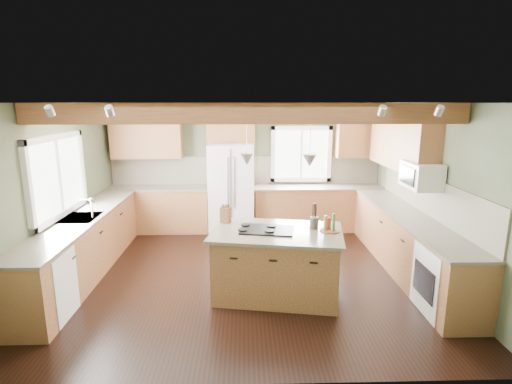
{
  "coord_description": "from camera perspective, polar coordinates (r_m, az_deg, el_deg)",
  "views": [
    {
      "loc": [
        -0.03,
        -5.78,
        2.61
      ],
      "look_at": [
        0.15,
        0.3,
        1.24
      ],
      "focal_mm": 28.0,
      "sensor_mm": 36.0,
      "label": 1
    }
  ],
  "objects": [
    {
      "name": "floor",
      "position": [
        6.34,
        -1.26,
        -11.57
      ],
      "size": [
        5.6,
        5.6,
        0.0
      ],
      "primitive_type": "plane",
      "color": "black",
      "rests_on": "ground"
    },
    {
      "name": "ceiling",
      "position": [
        5.78,
        -1.39,
        12.64
      ],
      "size": [
        5.6,
        5.6,
        0.0
      ],
      "primitive_type": "plane",
      "rotation": [
        3.14,
        0.0,
        0.0
      ],
      "color": "silver",
      "rests_on": "wall_back"
    },
    {
      "name": "wall_back",
      "position": [
        8.38,
        -1.44,
        3.74
      ],
      "size": [
        5.6,
        0.0,
        5.6
      ],
      "primitive_type": "plane",
      "rotation": [
        1.57,
        0.0,
        0.0
      ],
      "color": "#444D36",
      "rests_on": "ground"
    },
    {
      "name": "wall_left",
      "position": [
        6.54,
        -26.68,
        -0.19
      ],
      "size": [
        0.0,
        5.0,
        5.0
      ],
      "primitive_type": "plane",
      "rotation": [
        1.57,
        0.0,
        1.57
      ],
      "color": "#444D36",
      "rests_on": "ground"
    },
    {
      "name": "wall_right",
      "position": [
        6.57,
        23.92,
        0.12
      ],
      "size": [
        0.0,
        5.0,
        5.0
      ],
      "primitive_type": "plane",
      "rotation": [
        1.57,
        0.0,
        -1.57
      ],
      "color": "#444D36",
      "rests_on": "ground"
    },
    {
      "name": "ceiling_beam",
      "position": [
        5.1,
        -1.33,
        11.17
      ],
      "size": [
        5.55,
        0.26,
        0.26
      ],
      "primitive_type": "cube",
      "color": "#572B19",
      "rests_on": "ceiling"
    },
    {
      "name": "soffit_trim",
      "position": [
        8.18,
        -1.48,
        12.25
      ],
      "size": [
        5.55,
        0.2,
        0.1
      ],
      "primitive_type": "cube",
      "color": "#572B19",
      "rests_on": "ceiling"
    },
    {
      "name": "backsplash_back",
      "position": [
        8.38,
        -1.43,
        3.12
      ],
      "size": [
        5.58,
        0.03,
        0.58
      ],
      "primitive_type": "cube",
      "color": "brown",
      "rests_on": "wall_back"
    },
    {
      "name": "backsplash_right",
      "position": [
        6.62,
        23.55,
        -0.54
      ],
      "size": [
        0.03,
        3.7,
        0.58
      ],
      "primitive_type": "cube",
      "color": "brown",
      "rests_on": "wall_right"
    },
    {
      "name": "base_cab_back_left",
      "position": [
        8.45,
        -13.63,
        -2.5
      ],
      "size": [
        2.02,
        0.6,
        0.88
      ],
      "primitive_type": "cube",
      "color": "brown",
      "rests_on": "floor"
    },
    {
      "name": "counter_back_left",
      "position": [
        8.34,
        -13.8,
        0.54
      ],
      "size": [
        2.06,
        0.64,
        0.04
      ],
      "primitive_type": "cube",
      "color": "#4A4236",
      "rests_on": "base_cab_back_left"
    },
    {
      "name": "base_cab_back_right",
      "position": [
        8.41,
        8.82,
        -2.37
      ],
      "size": [
        2.62,
        0.6,
        0.88
      ],
      "primitive_type": "cube",
      "color": "brown",
      "rests_on": "floor"
    },
    {
      "name": "counter_back_right",
      "position": [
        8.3,
        8.93,
        0.69
      ],
      "size": [
        2.66,
        0.64,
        0.04
      ],
      "primitive_type": "cube",
      "color": "#4A4236",
      "rests_on": "base_cab_back_right"
    },
    {
      "name": "base_cab_left",
      "position": [
        6.69,
        -23.42,
        -7.28
      ],
      "size": [
        0.6,
        3.7,
        0.88
      ],
      "primitive_type": "cube",
      "color": "brown",
      "rests_on": "floor"
    },
    {
      "name": "counter_left",
      "position": [
        6.55,
        -23.77,
        -3.49
      ],
      "size": [
        0.64,
        3.74,
        0.04
      ],
      "primitive_type": "cube",
      "color": "#4A4236",
      "rests_on": "base_cab_left"
    },
    {
      "name": "base_cab_right",
      "position": [
        6.71,
        20.75,
        -6.98
      ],
      "size": [
        0.6,
        3.7,
        0.88
      ],
      "primitive_type": "cube",
      "color": "brown",
      "rests_on": "floor"
    },
    {
      "name": "counter_right",
      "position": [
        6.58,
        21.06,
        -3.2
      ],
      "size": [
        0.64,
        3.74,
        0.04
      ],
      "primitive_type": "cube",
      "color": "#4A4236",
      "rests_on": "base_cab_right"
    },
    {
      "name": "upper_cab_back_left",
      "position": [
        8.36,
        -15.36,
        7.77
      ],
      "size": [
        1.4,
        0.35,
        0.9
      ],
      "primitive_type": "cube",
      "color": "brown",
      "rests_on": "wall_back"
    },
    {
      "name": "upper_cab_over_fridge",
      "position": [
        8.12,
        -3.61,
        9.47
      ],
      "size": [
        0.96,
        0.35,
        0.7
      ],
      "primitive_type": "cube",
      "color": "brown",
      "rests_on": "wall_back"
    },
    {
      "name": "upper_cab_right",
      "position": [
        7.22,
        20.08,
        6.73
      ],
      "size": [
        0.35,
        2.2,
        0.9
      ],
      "primitive_type": "cube",
      "color": "brown",
      "rests_on": "wall_right"
    },
    {
      "name": "upper_cab_back_corner",
      "position": [
        8.46,
        14.48,
        7.87
      ],
      "size": [
        0.9,
        0.35,
        0.9
      ],
      "primitive_type": "cube",
      "color": "brown",
      "rests_on": "wall_back"
    },
    {
      "name": "window_left",
      "position": [
        6.53,
        -26.56,
        2.05
      ],
      "size": [
        0.04,
        1.6,
        1.05
      ],
      "primitive_type": "cube",
      "color": "white",
      "rests_on": "wall_left"
    },
    {
      "name": "window_back",
      "position": [
        8.41,
        6.45,
        5.42
      ],
      "size": [
        1.1,
        0.04,
        1.0
      ],
      "primitive_type": "cube",
      "color": "white",
      "rests_on": "wall_back"
    },
    {
      "name": "sink",
      "position": [
        6.55,
        -23.77,
        -3.45
      ],
      "size": [
        0.5,
        0.65,
        0.03
      ],
      "primitive_type": "cube",
      "color": "#262628",
      "rests_on": "counter_left"
    },
    {
      "name": "faucet",
      "position": [
        6.45,
        -22.41,
        -2.24
      ],
      "size": [
        0.02,
        0.02,
        0.28
      ],
      "primitive_type": "cylinder",
      "color": "#B2B2B7",
      "rests_on": "sink"
    },
    {
      "name": "dishwasher",
      "position": [
        5.59,
        -28.22,
        -11.8
      ],
      "size": [
        0.6,
        0.6,
        0.84
      ],
      "primitive_type": "cube",
      "color": "white",
      "rests_on": "floor"
    },
    {
      "name": "oven",
      "position": [
        5.62,
        25.69,
        -11.41
      ],
      "size": [
        0.6,
        0.72,
        0.84
      ],
      "primitive_type": "cube",
      "color": "white",
      "rests_on": "floor"
    },
    {
      "name": "microwave",
      "position": [
        6.38,
        22.53,
        2.21
      ],
      "size": [
        0.4,
        0.7,
        0.38
      ],
      "primitive_type": "cube",
      "color": "white",
      "rests_on": "wall_right"
    },
    {
      "name": "pendant_left",
      "position": [
        5.22,
        -1.3,
        4.7
      ],
      "size": [
        0.18,
        0.18,
        0.16
      ],
      "primitive_type": "cone",
      "rotation": [
        3.14,
        0.0,
        0.0
      ],
      "color": "#B2B2B7",
      "rests_on": "ceiling"
    },
    {
      "name": "pendant_right",
      "position": [
        5.15,
        7.67,
        4.47
      ],
      "size": [
        0.18,
        0.18,
        0.16
      ],
      "primitive_type": "cone",
      "rotation": [
        3.14,
        0.0,
        0.0
      ],
      "color": "#B2B2B7",
      "rests_on": "ceiling"
    },
    {
      "name": "refrigerator",
      "position": [
        8.08,
        -3.54,
        0.51
      ],
      "size": [
        0.9,
        0.74,
        1.8
      ],
      "primitive_type": "cube",
      "color": "white",
      "rests_on": "floor"
    },
    {
      "name": "island",
      "position": [
        5.55,
        2.97,
        -10.27
      ],
      "size": [
        1.77,
        1.26,
        0.88
      ],
      "primitive_type": "cube",
      "rotation": [
        0.0,
        0.0,
        -0.17
      ],
      "color": "brown",
      "rests_on": "floor"
    },
    {
      "name": "island_top",
      "position": [
        5.39,
        3.03,
        -5.77
      ],
      "size": [
        1.89,
        1.38,
        0.04
      ],
      "primitive_type": "cube",
      "rotation": [
        0.0,
        0.0,
        -0.17
      ],
      "color": "#4A4236",
      "rests_on": "island"
    },
    {
      "name": "cooktop",
      "position": [
        5.39,
        1.59,
        -5.41
      ],
      "size": [
        0.77,
        0.58,
        0.02
      ],
      "primitive_type": "cube",
      "rotation": [
        0.0,
        0.0,
        -0.17
      ],
      "color": "black",
      "rests_on": "island_top"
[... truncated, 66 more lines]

